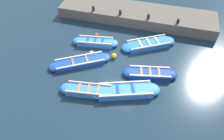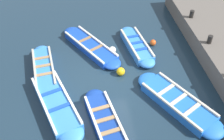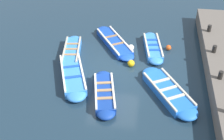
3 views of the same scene
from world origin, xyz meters
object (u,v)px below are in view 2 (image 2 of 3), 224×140
(boat_outer_left, at_px, (106,123))
(bollard_mid_south, at_px, (210,39))
(buoy_yellow_far, at_px, (112,50))
(buoy_white_drifting, at_px, (121,72))
(boat_tucked, at_px, (178,102))
(bollard_south, at_px, (192,14))
(boat_outer_right, at_px, (44,69))
(buoy_orange_near, at_px, (153,43))
(boat_stern_in, at_px, (56,103))
(boat_near_quay, at_px, (90,46))
(boat_inner_gap, at_px, (137,46))

(boat_outer_left, relative_size, bollard_mid_south, 9.21)
(buoy_yellow_far, distance_m, buoy_white_drifting, 1.44)
(boat_tucked, bearing_deg, bollard_south, 65.37)
(boat_outer_right, bearing_deg, buoy_orange_near, 13.66)
(boat_stern_in, distance_m, bollard_south, 7.54)
(bollard_mid_south, bearing_deg, boat_outer_right, -179.91)
(boat_stern_in, relative_size, buoy_yellow_far, 11.55)
(boat_tucked, bearing_deg, boat_near_quay, 126.89)
(boat_near_quay, distance_m, boat_stern_in, 3.51)
(boat_outer_left, height_order, bollard_south, bollard_south)
(boat_stern_in, height_order, boat_tucked, boat_stern_in)
(boat_tucked, height_order, buoy_white_drifting, boat_tucked)
(bollard_south, distance_m, buoy_yellow_far, 4.21)
(buoy_orange_near, distance_m, buoy_yellow_far, 1.96)
(boat_outer_right, distance_m, buoy_yellow_far, 3.05)
(boat_outer_left, height_order, boat_stern_in, boat_stern_in)
(boat_outer_left, xyz_separation_m, boat_stern_in, (-1.64, 1.07, 0.01))
(boat_outer_left, bearing_deg, boat_outer_right, 125.97)
(boat_near_quay, height_order, buoy_yellow_far, boat_near_quay)
(bollard_mid_south, bearing_deg, boat_near_quay, 165.31)
(boat_near_quay, relative_size, boat_inner_gap, 1.15)
(boat_near_quay, bearing_deg, boat_tucked, -53.11)
(boat_outer_left, height_order, boat_inner_gap, boat_inner_gap)
(boat_tucked, xyz_separation_m, boat_inner_gap, (-0.76, 3.46, 0.01))
(boat_outer_right, bearing_deg, buoy_white_drifting, -10.54)
(bollard_south, bearing_deg, bollard_mid_south, -90.00)
(boat_stern_in, distance_m, bollard_mid_south, 6.69)
(boat_tucked, bearing_deg, boat_outer_right, 152.90)
(boat_tucked, bearing_deg, buoy_white_drifting, 132.78)
(boat_outer_left, relative_size, bollard_south, 9.21)
(bollard_south, bearing_deg, buoy_yellow_far, -163.11)
(boat_near_quay, xyz_separation_m, bollard_south, (4.89, 0.77, 0.80))
(boat_inner_gap, relative_size, buoy_orange_near, 11.13)
(buoy_yellow_far, bearing_deg, bollard_mid_south, -12.16)
(buoy_yellow_far, relative_size, buoy_white_drifting, 0.97)
(boat_outer_left, bearing_deg, bollard_mid_south, 32.05)
(bollard_mid_south, bearing_deg, boat_tucked, -130.02)
(boat_near_quay, bearing_deg, boat_stern_in, -115.05)
(boat_tucked, distance_m, buoy_yellow_far, 3.82)
(boat_near_quay, relative_size, buoy_white_drifting, 10.64)
(buoy_orange_near, bearing_deg, buoy_white_drifting, -135.78)
(boat_tucked, distance_m, buoy_white_drifting, 2.58)
(boat_outer_left, distance_m, bollard_south, 6.95)
(buoy_orange_near, bearing_deg, boat_near_quay, 177.75)
(bollard_south, height_order, buoy_white_drifting, bollard_south)
(boat_stern_in, distance_m, buoy_white_drifting, 2.87)
(boat_stern_in, height_order, buoy_white_drifting, boat_stern_in)
(boat_outer_right, height_order, bollard_south, bollard_south)
(boat_inner_gap, height_order, buoy_yellow_far, boat_inner_gap)
(buoy_white_drifting, bearing_deg, boat_near_quay, 119.81)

